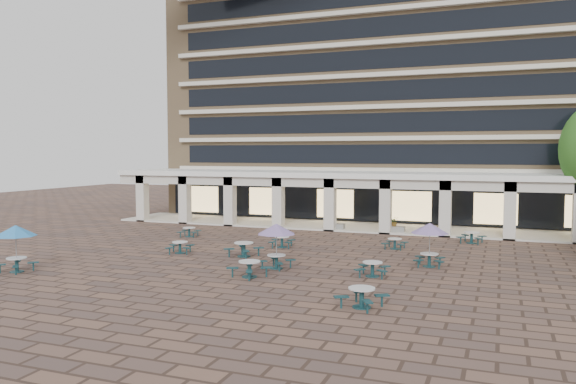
% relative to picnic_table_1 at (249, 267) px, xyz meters
% --- Properties ---
extents(ground, '(120.00, 120.00, 0.00)m').
position_rel_picnic_table_1_xyz_m(ground, '(1.12, 4.28, -0.47)').
color(ground, brown).
rests_on(ground, ground).
extents(apartment_building, '(40.00, 15.50, 25.20)m').
position_rel_picnic_table_1_xyz_m(apartment_building, '(1.12, 29.75, 12.13)').
color(apartment_building, '#9D7E58').
rests_on(apartment_building, ground).
extents(retail_arcade, '(42.00, 6.60, 4.40)m').
position_rel_picnic_table_1_xyz_m(retail_arcade, '(1.12, 19.08, 2.53)').
color(retail_arcade, white).
rests_on(retail_arcade, ground).
extents(picnic_table_1, '(2.11, 2.11, 0.78)m').
position_rel_picnic_table_1_xyz_m(picnic_table_1, '(0.00, 0.00, 0.00)').
color(picnic_table_1, '#153E3F').
rests_on(picnic_table_1, ground).
extents(picnic_table_3, '(2.03, 2.03, 0.77)m').
position_rel_picnic_table_1_xyz_m(picnic_table_3, '(6.22, -3.26, -0.00)').
color(picnic_table_3, '#153E3F').
rests_on(picnic_table_3, ground).
extents(picnic_table_4, '(2.01, 2.01, 2.32)m').
position_rel_picnic_table_1_xyz_m(picnic_table_4, '(-11.29, -3.07, 1.51)').
color(picnic_table_4, '#153E3F').
rests_on(picnic_table_4, ground).
extents(picnic_table_5, '(1.84, 1.84, 0.69)m').
position_rel_picnic_table_1_xyz_m(picnic_table_5, '(-6.51, 4.34, -0.06)').
color(picnic_table_5, '#153E3F').
rests_on(picnic_table_5, ground).
extents(picnic_table_6, '(1.99, 1.99, 2.29)m').
position_rel_picnic_table_1_xyz_m(picnic_table_6, '(0.45, 2.30, 1.48)').
color(picnic_table_6, '#153E3F').
rests_on(picnic_table_6, ground).
extents(picnic_table_7, '(1.67, 1.67, 0.71)m').
position_rel_picnic_table_1_xyz_m(picnic_table_7, '(5.44, 2.22, -0.04)').
color(picnic_table_7, '#153E3F').
rests_on(picnic_table_7, ground).
extents(picnic_table_8, '(1.67, 1.67, 0.66)m').
position_rel_picnic_table_1_xyz_m(picnic_table_8, '(-9.41, 10.22, -0.07)').
color(picnic_table_8, '#153E3F').
rests_on(picnic_table_8, ground).
extents(picnic_table_9, '(2.08, 2.08, 0.82)m').
position_rel_picnic_table_1_xyz_m(picnic_table_9, '(-2.53, 4.70, 0.02)').
color(picnic_table_9, '#153E3F').
rests_on(picnic_table_9, ground).
extents(picnic_table_10, '(1.54, 1.54, 0.65)m').
position_rel_picnic_table_1_xyz_m(picnic_table_10, '(5.05, 10.33, -0.08)').
color(picnic_table_10, '#153E3F').
rests_on(picnic_table_10, ground).
extents(picnic_table_11, '(1.96, 1.96, 2.27)m').
position_rel_picnic_table_1_xyz_m(picnic_table_11, '(7.70, 5.55, 1.46)').
color(picnic_table_11, '#153E3F').
rests_on(picnic_table_11, ground).
extents(picnic_table_12, '(1.75, 1.75, 0.69)m').
position_rel_picnic_table_1_xyz_m(picnic_table_12, '(-1.64, 8.38, -0.05)').
color(picnic_table_12, '#153E3F').
rests_on(picnic_table_12, ground).
extents(picnic_table_13, '(1.89, 1.89, 0.75)m').
position_rel_picnic_table_1_xyz_m(picnic_table_13, '(9.36, 14.28, -0.02)').
color(picnic_table_13, '#153E3F').
rests_on(picnic_table_13, ground).
extents(planter_left, '(1.50, 0.69, 1.14)m').
position_rel_picnic_table_1_xyz_m(planter_left, '(-0.77, 17.18, -0.05)').
color(planter_left, gray).
rests_on(planter_left, ground).
extents(planter_right, '(1.50, 0.69, 1.20)m').
position_rel_picnic_table_1_xyz_m(planter_right, '(3.81, 17.18, -0.01)').
color(planter_right, gray).
rests_on(planter_right, ground).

